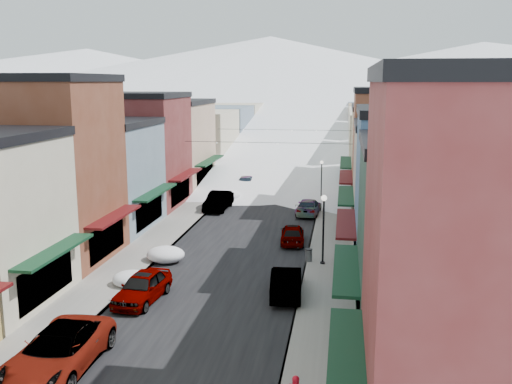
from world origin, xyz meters
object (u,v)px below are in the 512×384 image
(car_silver_sedan, at_px, (142,287))
(car_green_sedan, at_px, (286,282))
(streetlamp_near, at_px, (324,221))
(car_white_suv, at_px, (58,351))
(car_dark_hatch, at_px, (218,201))
(trash_can, at_px, (309,255))

(car_silver_sedan, xyz_separation_m, car_green_sedan, (7.80, 2.08, -0.02))
(car_silver_sedan, bearing_deg, car_green_sedan, 20.49)
(car_silver_sedan, distance_m, streetlamp_near, 12.58)
(car_white_suv, distance_m, car_dark_hatch, 31.09)
(car_white_suv, distance_m, car_silver_sedan, 8.03)
(car_white_suv, bearing_deg, trash_can, 58.92)
(car_silver_sedan, xyz_separation_m, car_dark_hatch, (-0.80, 23.10, 0.04))
(car_silver_sedan, height_order, streetlamp_near, streetlamp_near)
(car_silver_sedan, height_order, car_dark_hatch, car_dark_hatch)
(car_dark_hatch, bearing_deg, streetlamp_near, -53.22)
(car_dark_hatch, height_order, car_green_sedan, car_dark_hatch)
(car_silver_sedan, relative_size, streetlamp_near, 1.04)
(car_silver_sedan, distance_m, trash_can, 11.93)
(car_silver_sedan, relative_size, trash_can, 5.71)
(car_white_suv, distance_m, trash_can, 18.74)
(car_white_suv, height_order, car_green_sedan, car_white_suv)
(trash_can, xyz_separation_m, streetlamp_near, (0.95, -0.41, 2.49))
(car_white_suv, relative_size, trash_can, 7.54)
(car_dark_hatch, distance_m, trash_can, 17.71)
(car_dark_hatch, relative_size, trash_can, 6.17)
(trash_can, height_order, streetlamp_near, streetlamp_near)
(car_white_suv, relative_size, streetlamp_near, 1.37)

